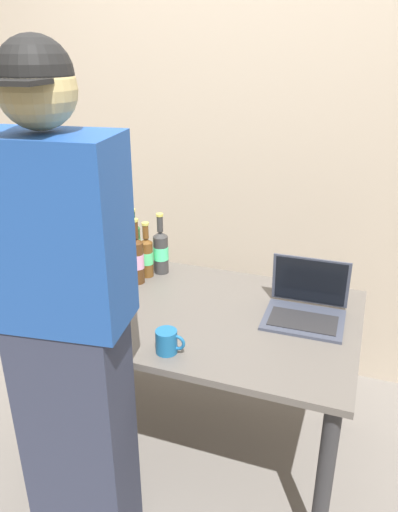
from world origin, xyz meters
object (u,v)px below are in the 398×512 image
laptop (306,305)px  beer_bottle_brown (137,259)px  beer_bottle_dark (133,242)px  person_figure (68,336)px  beer_bottle_amber (147,256)px  beer_bottle_green (161,251)px  coffee_mug (167,342)px

laptop → beer_bottle_brown: (-0.78, 0.04, 0.07)m
beer_bottle_dark → person_figure: (0.25, -0.94, 0.07)m
beer_bottle_amber → beer_bottle_green: bearing=52.3°
beer_bottle_brown → person_figure: person_figure is taller
beer_bottle_amber → beer_bottle_green: size_ratio=0.90×
laptop → beer_bottle_amber: 0.78m
beer_bottle_green → beer_bottle_amber: bearing=-127.7°
beer_bottle_amber → beer_bottle_brown: bearing=-98.2°
laptop → coffee_mug: bearing=-134.9°
laptop → person_figure: person_figure is taller
beer_bottle_green → person_figure: (0.08, -0.89, 0.07)m
beer_bottle_dark → beer_bottle_green: (0.17, -0.05, -0.00)m
beer_bottle_dark → beer_bottle_brown: bearing=-58.9°
beer_bottle_green → coffee_mug: bearing=-64.3°
beer_bottle_green → person_figure: bearing=-84.9°
coffee_mug → beer_bottle_dark: bearing=125.2°
laptop → beer_bottle_green: bearing=165.8°
beer_bottle_amber → coffee_mug: size_ratio=2.42×
beer_bottle_amber → coffee_mug: beer_bottle_amber is taller
beer_bottle_amber → person_figure: (0.13, -0.83, 0.08)m
beer_bottle_green → coffee_mug: beer_bottle_green is taller
beer_bottle_amber → beer_bottle_dark: bearing=139.1°
beer_bottle_brown → beer_bottle_dark: bearing=121.1°
beer_bottle_amber → beer_bottle_dark: beer_bottle_dark is taller
beer_bottle_brown → person_figure: bearing=-79.6°
beer_bottle_amber → person_figure: bearing=-81.3°
beer_bottle_brown → person_figure: 0.77m
person_figure → laptop: bearing=47.5°
beer_bottle_dark → beer_bottle_green: 0.18m
beer_bottle_dark → coffee_mug: size_ratio=2.60×
laptop → beer_bottle_dark: beer_bottle_dark is taller
beer_bottle_amber → person_figure: size_ratio=0.15×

